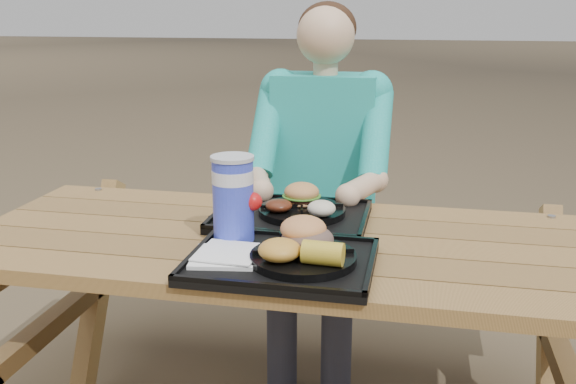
# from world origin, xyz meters

# --- Properties ---
(picnic_table) EXTENTS (1.80, 1.49, 0.75)m
(picnic_table) POSITION_xyz_m (0.00, 0.00, 0.38)
(picnic_table) COLOR #999999
(picnic_table) RESTS_ON ground
(tray_near) EXTENTS (0.45, 0.35, 0.02)m
(tray_near) POSITION_xyz_m (0.03, -0.21, 0.76)
(tray_near) COLOR black
(tray_near) RESTS_ON picnic_table
(tray_far) EXTENTS (0.45, 0.35, 0.02)m
(tray_far) POSITION_xyz_m (-0.02, 0.14, 0.76)
(tray_far) COLOR black
(tray_far) RESTS_ON picnic_table
(plate_near) EXTENTS (0.26, 0.26, 0.02)m
(plate_near) POSITION_xyz_m (0.08, -0.22, 0.78)
(plate_near) COLOR black
(plate_near) RESTS_ON tray_near
(plate_far) EXTENTS (0.26, 0.26, 0.02)m
(plate_far) POSITION_xyz_m (0.01, 0.15, 0.78)
(plate_far) COLOR black
(plate_far) RESTS_ON tray_far
(napkin_stack) EXTENTS (0.18, 0.18, 0.02)m
(napkin_stack) POSITION_xyz_m (-0.11, -0.24, 0.78)
(napkin_stack) COLOR white
(napkin_stack) RESTS_ON tray_near
(soda_cup) EXTENTS (0.11, 0.11, 0.22)m
(soda_cup) POSITION_xyz_m (-0.13, -0.10, 0.88)
(soda_cup) COLOR #1B2CCB
(soda_cup) RESTS_ON tray_near
(condiment_bbq) EXTENTS (0.05, 0.05, 0.03)m
(condiment_bbq) POSITION_xyz_m (0.02, -0.10, 0.78)
(condiment_bbq) COLOR black
(condiment_bbq) RESTS_ON tray_near
(condiment_mustard) EXTENTS (0.05, 0.05, 0.03)m
(condiment_mustard) POSITION_xyz_m (0.09, -0.09, 0.78)
(condiment_mustard) COLOR yellow
(condiment_mustard) RESTS_ON tray_near
(sandwich) EXTENTS (0.12, 0.12, 0.13)m
(sandwich) POSITION_xyz_m (0.09, -0.18, 0.85)
(sandwich) COLOR #D6884B
(sandwich) RESTS_ON plate_near
(mac_cheese) EXTENTS (0.10, 0.10, 0.05)m
(mac_cheese) POSITION_xyz_m (0.04, -0.27, 0.82)
(mac_cheese) COLOR gold
(mac_cheese) RESTS_ON plate_near
(corn_cob) EXTENTS (0.10, 0.10, 0.06)m
(corn_cob) POSITION_xyz_m (0.14, -0.28, 0.82)
(corn_cob) COLOR gold
(corn_cob) RESTS_ON plate_near
(cutlery_far) EXTENTS (0.07, 0.18, 0.01)m
(cutlery_far) POSITION_xyz_m (-0.18, 0.14, 0.77)
(cutlery_far) COLOR black
(cutlery_far) RESTS_ON tray_far
(burger) EXTENTS (0.11, 0.11, 0.10)m
(burger) POSITION_xyz_m (0.00, 0.20, 0.84)
(burger) COLOR #CC8748
(burger) RESTS_ON plate_far
(baked_beans) EXTENTS (0.08, 0.08, 0.04)m
(baked_beans) POSITION_xyz_m (-0.05, 0.10, 0.81)
(baked_beans) COLOR #572211
(baked_beans) RESTS_ON plate_far
(potato_salad) EXTENTS (0.08, 0.08, 0.05)m
(potato_salad) POSITION_xyz_m (0.08, 0.08, 0.81)
(potato_salad) COLOR beige
(potato_salad) RESTS_ON plate_far
(diner) EXTENTS (0.48, 0.84, 1.28)m
(diner) POSITION_xyz_m (-0.01, 0.71, 0.64)
(diner) COLOR #1BA9BD
(diner) RESTS_ON ground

